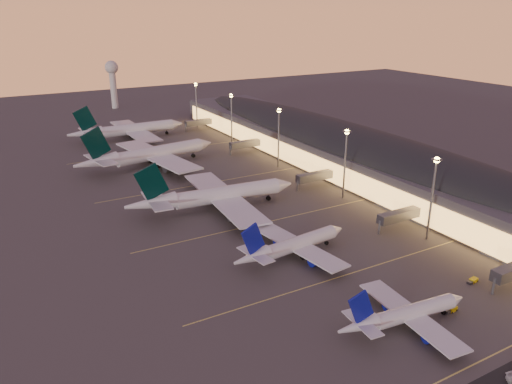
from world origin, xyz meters
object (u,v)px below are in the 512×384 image
Objects in this scene: airliner_narrow_south at (404,315)px; airliner_narrow_north at (292,246)px; baggage_tug_a at (451,310)px; baggage_tug_b at (473,281)px; airliner_wide_mid at (148,155)px; airliner_wide_near at (214,196)px; airliner_wide_far at (128,130)px; radar_tower at (112,76)px.

airliner_narrow_north reaches higher than airliner_narrow_south.
baggage_tug_a is (17.04, -40.53, -3.09)m from airliner_narrow_north.
baggage_tug_a is (13.97, -1.11, -2.62)m from airliner_narrow_south.
airliner_narrow_south is 9.56× the size of baggage_tug_b.
airliner_narrow_north is 103.43m from airliner_wide_mid.
airliner_wide_near is at bearing 100.20° from baggage_tug_a.
baggage_tug_a is (24.45, -143.68, -4.94)m from airliner_wide_mid.
airliner_narrow_north is 0.62× the size of airliner_wide_far.
airliner_wide_mid is (-3.56, 60.10, 0.41)m from airliner_wide_near.
airliner_wide_far reaches higher than airliner_narrow_north.
airliner_wide_near is 0.93× the size of airliner_wide_mid.
baggage_tug_a is (18.33, -196.63, -4.64)m from airliner_wide_far.
airliner_wide_mid reaches higher than airliner_narrow_south.
airliner_narrow_south is 82.78m from airliner_wide_near.
airliner_narrow_north is at bearing 124.94° from baggage_tug_b.
airliner_narrow_south is at bearing -89.94° from airliner_wide_far.
radar_tower reaches higher than airliner_narrow_north.
radar_tower reaches higher than airliner_wide_near.
airliner_wide_near is at bearing 100.28° from airliner_narrow_south.
airliner_wide_mid is (-10.48, 142.57, 2.32)m from airliner_narrow_south.
airliner_wide_near is at bearing -95.51° from radar_tower.
radar_tower is (16.06, 249.57, 18.30)m from airliner_narrow_north.
airliner_wide_far is at bearing 96.76° from airliner_narrow_south.
radar_tower reaches higher than airliner_wide_far.
radar_tower is (19.91, 206.52, 16.86)m from airliner_wide_near.
airliner_narrow_north is 47.41m from baggage_tug_b.
airliner_narrow_south is 9.20× the size of baggage_tug_a.
airliner_narrow_north is 43.25m from airliner_wide_near.
airliner_wide_far is 17.65× the size of baggage_tug_b.
airliner_wide_far reaches higher than baggage_tug_a.
airliner_narrow_north is at bearing -93.68° from radar_tower.
airliner_narrow_south is at bearing -94.74° from airliner_wide_mid.
airliner_wide_far reaches higher than airliner_wide_near.
baggage_tug_a is at bearing -73.85° from airliner_narrow_north.
baggage_tug_b is at bearing -53.18° from airliner_narrow_north.
airliner_wide_near reaches higher than baggage_tug_a.
airliner_wide_near is (-6.92, 82.47, 1.91)m from airliner_narrow_south.
airliner_wide_mid is at bearing 95.82° from baggage_tug_a.
radar_tower is 9.24× the size of baggage_tug_b.
radar_tower is at bearing 84.80° from baggage_tug_b.
radar_tower is at bearing 79.67° from airliner_narrow_north.
airliner_wide_mid is 18.69× the size of baggage_tug_b.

